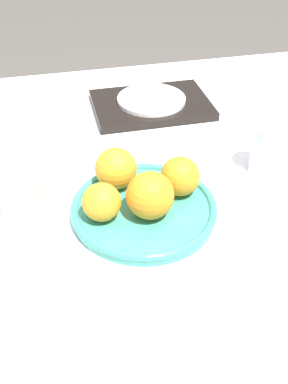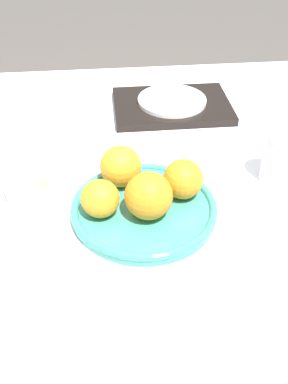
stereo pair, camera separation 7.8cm
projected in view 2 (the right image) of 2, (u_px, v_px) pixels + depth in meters
ground_plane at (140, 335)px, 1.43m from camera, size 12.00×12.00×0.00m
table at (139, 257)px, 1.21m from camera, size 1.57×0.86×0.71m
fruit_platter at (144, 209)px, 0.80m from camera, size 0.26×0.26×0.02m
orange_0 at (149, 196)px, 0.76m from camera, size 0.08×0.08×0.08m
orange_1 at (121, 166)px, 0.83m from camera, size 0.08×0.08×0.08m
orange_2 at (183, 179)px, 0.81m from camera, size 0.07×0.07×0.07m
orange_3 at (100, 199)px, 0.77m from camera, size 0.07×0.07×0.07m
water_glass at (280, 158)px, 0.86m from camera, size 0.07×0.07×0.10m
serving_tray at (172, 106)px, 1.12m from camera, size 0.29×0.20×0.02m
side_plate at (172, 100)px, 1.11m from camera, size 0.17×0.17×0.01m
cup_2 at (27, 187)px, 0.82m from camera, size 0.08×0.08×0.06m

